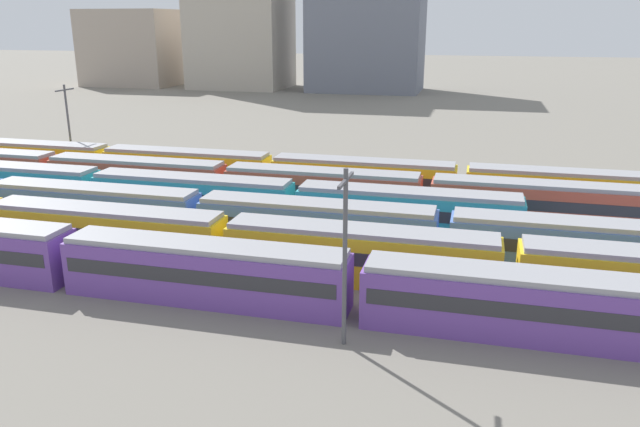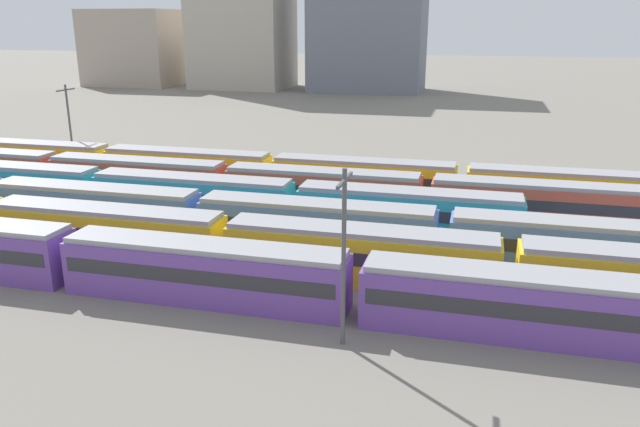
{
  "view_description": "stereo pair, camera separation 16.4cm",
  "coord_description": "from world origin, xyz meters",
  "px_view_note": "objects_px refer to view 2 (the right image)",
  "views": [
    {
      "loc": [
        44.76,
        -32.42,
        16.49
      ],
      "look_at": [
        33.18,
        13.0,
        2.04
      ],
      "focal_mm": 34.78,
      "sensor_mm": 36.0,
      "label": 1
    },
    {
      "loc": [
        44.92,
        -32.38,
        16.49
      ],
      "look_at": [
        33.18,
        13.0,
        2.04
      ],
      "focal_mm": 34.78,
      "sensor_mm": 36.0,
      "label": 2
    }
  ],
  "objects_px": {
    "train_track_0": "(356,287)",
    "train_track_2": "(443,236)",
    "train_track_5": "(272,172)",
    "train_track_4": "(226,183)",
    "catenary_pole_1": "(70,123)",
    "catenary_pole_2": "(344,250)",
    "train_track_1": "(360,255)",
    "train_track_3": "(193,196)"
  },
  "relations": [
    {
      "from": "train_track_1",
      "to": "train_track_3",
      "type": "height_order",
      "value": "same"
    },
    {
      "from": "train_track_4",
      "to": "catenary_pole_2",
      "type": "height_order",
      "value": "catenary_pole_2"
    },
    {
      "from": "train_track_2",
      "to": "catenary_pole_2",
      "type": "xyz_separation_m",
      "value": [
        -4.33,
        -13.7,
        3.46
      ]
    },
    {
      "from": "train_track_2",
      "to": "train_track_4",
      "type": "relative_size",
      "value": 1.51
    },
    {
      "from": "train_track_4",
      "to": "train_track_3",
      "type": "bearing_deg",
      "value": -101.03
    },
    {
      "from": "train_track_0",
      "to": "train_track_3",
      "type": "height_order",
      "value": "same"
    },
    {
      "from": "train_track_3",
      "to": "catenary_pole_1",
      "type": "bearing_deg",
      "value": 148.05
    },
    {
      "from": "train_track_2",
      "to": "train_track_4",
      "type": "xyz_separation_m",
      "value": [
        -21.04,
        10.4,
        0.0
      ]
    },
    {
      "from": "train_track_1",
      "to": "train_track_3",
      "type": "relative_size",
      "value": 1.68
    },
    {
      "from": "train_track_4",
      "to": "catenary_pole_2",
      "type": "xyz_separation_m",
      "value": [
        16.71,
        -24.1,
        3.46
      ]
    },
    {
      "from": "train_track_1",
      "to": "train_track_2",
      "type": "relative_size",
      "value": 0.83
    },
    {
      "from": "train_track_4",
      "to": "train_track_2",
      "type": "bearing_deg",
      "value": -26.31
    },
    {
      "from": "catenary_pole_1",
      "to": "catenary_pole_2",
      "type": "xyz_separation_m",
      "value": [
        39.35,
        -32.38,
        -0.11
      ]
    },
    {
      "from": "catenary_pole_1",
      "to": "train_track_4",
      "type": "bearing_deg",
      "value": -20.1
    },
    {
      "from": "train_track_5",
      "to": "catenary_pole_2",
      "type": "xyz_separation_m",
      "value": [
        13.88,
        -29.3,
        3.46
      ]
    },
    {
      "from": "train_track_0",
      "to": "train_track_1",
      "type": "height_order",
      "value": "same"
    },
    {
      "from": "catenary_pole_2",
      "to": "train_track_4",
      "type": "bearing_deg",
      "value": 124.74
    },
    {
      "from": "train_track_0",
      "to": "train_track_2",
      "type": "relative_size",
      "value": 1.0
    },
    {
      "from": "train_track_2",
      "to": "train_track_5",
      "type": "distance_m",
      "value": 23.97
    },
    {
      "from": "catenary_pole_1",
      "to": "train_track_5",
      "type": "bearing_deg",
      "value": -6.91
    },
    {
      "from": "train_track_4",
      "to": "train_track_5",
      "type": "xyz_separation_m",
      "value": [
        2.83,
        5.2,
        0.0
      ]
    },
    {
      "from": "train_track_0",
      "to": "train_track_5",
      "type": "bearing_deg",
      "value": 118.11
    },
    {
      "from": "catenary_pole_1",
      "to": "train_track_0",
      "type": "bearing_deg",
      "value": -36.46
    },
    {
      "from": "train_track_2",
      "to": "train_track_4",
      "type": "distance_m",
      "value": 23.47
    },
    {
      "from": "catenary_pole_2",
      "to": "catenary_pole_1",
      "type": "bearing_deg",
      "value": 140.55
    },
    {
      "from": "train_track_2",
      "to": "train_track_0",
      "type": "bearing_deg",
      "value": -112.52
    },
    {
      "from": "train_track_5",
      "to": "catenary_pole_2",
      "type": "distance_m",
      "value": 32.6
    },
    {
      "from": "train_track_1",
      "to": "train_track_2",
      "type": "distance_m",
      "value": 7.26
    },
    {
      "from": "train_track_0",
      "to": "train_track_2",
      "type": "xyz_separation_m",
      "value": [
        4.31,
        10.4,
        0.0
      ]
    },
    {
      "from": "train_track_4",
      "to": "catenary_pole_2",
      "type": "relative_size",
      "value": 7.74
    },
    {
      "from": "train_track_0",
      "to": "train_track_3",
      "type": "xyz_separation_m",
      "value": [
        -17.74,
        15.6,
        -0.0
      ]
    },
    {
      "from": "train_track_1",
      "to": "train_track_4",
      "type": "bearing_deg",
      "value": 135.66
    },
    {
      "from": "catenary_pole_2",
      "to": "train_track_0",
      "type": "bearing_deg",
      "value": 89.73
    },
    {
      "from": "catenary_pole_1",
      "to": "catenary_pole_2",
      "type": "relative_size",
      "value": 1.02
    },
    {
      "from": "train_track_0",
      "to": "train_track_5",
      "type": "distance_m",
      "value": 29.48
    },
    {
      "from": "train_track_1",
      "to": "train_track_4",
      "type": "xyz_separation_m",
      "value": [
        -15.96,
        15.6,
        0.0
      ]
    },
    {
      "from": "train_track_0",
      "to": "catenary_pole_2",
      "type": "xyz_separation_m",
      "value": [
        -0.02,
        -3.3,
        3.46
      ]
    },
    {
      "from": "catenary_pole_1",
      "to": "train_track_1",
      "type": "bearing_deg",
      "value": -31.75
    },
    {
      "from": "train_track_4",
      "to": "catenary_pole_1",
      "type": "xyz_separation_m",
      "value": [
        -22.64,
        8.29,
        3.58
      ]
    },
    {
      "from": "train_track_3",
      "to": "train_track_5",
      "type": "relative_size",
      "value": 0.75
    },
    {
      "from": "catenary_pole_1",
      "to": "catenary_pole_2",
      "type": "distance_m",
      "value": 50.96
    },
    {
      "from": "catenary_pole_2",
      "to": "train_track_1",
      "type": "bearing_deg",
      "value": 95.01
    }
  ]
}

